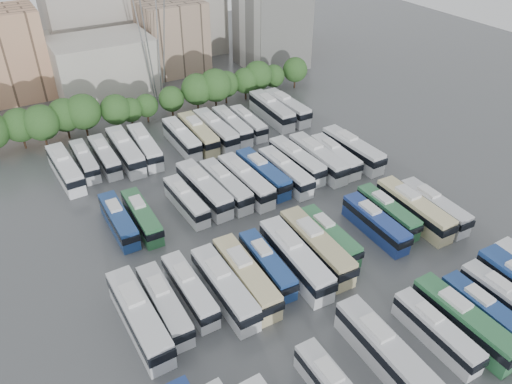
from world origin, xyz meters
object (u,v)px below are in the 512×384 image
bus_r1_s13 (434,206)px  bus_r3_s0 (65,169)px  electricity_pylon (149,10)px  bus_r1_s12 (414,209)px  bus_r3_s7 (198,133)px  bus_r3_s9 (232,125)px  bus_r2_s2 (142,216)px  bus_r3_s3 (125,151)px  bus_r3_s1 (85,160)px  bus_r2_s9 (285,171)px  bus_r3_s12 (271,110)px  bus_r3_s13 (287,107)px  bus_r0_s9 (464,321)px  bus_r2_s12 (335,156)px  bus_r1_s4 (246,276)px  bus_r3_s10 (248,123)px  bus_r0_s10 (487,314)px  bus_r1_s0 (139,317)px  bus_r2_s11 (318,158)px  bus_r3_s6 (182,138)px  apartment_tower (272,10)px  bus_r1_s6 (295,258)px  bus_r1_s1 (164,304)px  bus_r2_s5 (204,189)px  bus_r2_s7 (246,180)px  bus_r2_s4 (186,201)px  bus_r1_s7 (316,246)px  bus_r1_s5 (267,264)px  bus_r2_s13 (352,149)px  bus_r1_s3 (224,287)px  bus_r3_s8 (216,130)px  bus_r0_s8 (437,331)px  bus_r3_s4 (145,146)px  bus_r1_s10 (375,223)px  bus_r2_s1 (119,220)px  bus_r1_s2 (190,290)px  bus_r2_s8 (263,173)px  bus_r0_s11 (507,300)px  bus_r1_s8 (329,235)px

bus_r1_s13 → bus_r3_s0: (-42.82, 35.87, 0.15)m
electricity_pylon → bus_r1_s12: bearing=-73.9°
bus_r3_s7 → bus_r3_s9: (6.70, 0.01, -0.09)m
bus_r2_s2 → bus_r3_s3: (3.54, 18.56, 0.33)m
bus_r3_s1 → bus_r2_s9: bearing=-36.3°
bus_r3_s12 → bus_r3_s13: bus_r3_s12 is taller
bus_r0_s9 → bus_r2_s12: size_ratio=1.08×
bus_r1_s4 → bus_r3_s3: (-3.05, 36.14, 0.08)m
bus_r3_s10 → bus_r0_s10: bearing=-88.6°
bus_r1_s0 → bus_r2_s11: bearing=25.3°
bus_r2_s9 → bus_r3_s6: bearing=116.8°
apartment_tower → bus_r3_s1: size_ratio=2.38×
bus_r1_s6 → electricity_pylon: bearing=88.7°
bus_r1_s1 → bus_r3_s9: bus_r3_s9 is taller
bus_r2_s5 → bus_r2_s7: bearing=-11.7°
bus_r2_s4 → bus_r1_s6: bearing=-73.0°
bus_r1_s6 → bus_r1_s7: (3.57, 0.68, -0.02)m
bus_r1_s5 → bus_r2_s11: (19.98, 17.53, 0.33)m
bus_r2_s4 → bus_r2_s13: 29.89m
bus_r1_s5 → bus_r2_s5: bearing=92.2°
apartment_tower → bus_r3_s3: 54.76m
bus_r1_s3 → bus_r1_s6: bearing=-0.6°
bus_r2_s2 → bus_r3_s8: bus_r3_s8 is taller
bus_r0_s8 → bus_r2_s7: 35.07m
bus_r3_s4 → bus_r3_s6: (6.66, -0.09, -0.07)m
bus_r3_s4 → bus_r1_s4: bearing=-87.6°
bus_r3_s4 → bus_r3_s9: (16.49, -0.16, -0.06)m
bus_r1_s13 → electricity_pylon: bearing=110.0°
bus_r1_s10 → bus_r3_s13: size_ratio=0.89×
bus_r2_s1 → bus_r3_s12: bus_r3_s12 is taller
bus_r1_s5 → bus_r3_s8: bus_r3_s8 is taller
bus_r1_s2 → bus_r2_s13: bus_r2_s13 is taller
bus_r2_s7 → bus_r3_s3: size_ratio=0.97×
bus_r0_s9 → bus_r1_s2: size_ratio=1.12×
electricity_pylon → bus_r1_s7: size_ratio=2.52×
bus_r1_s5 → bus_r3_s4: bus_r3_s4 is taller
bus_r1_s7 → bus_r2_s4: bearing=120.8°
bus_r3_s0 → bus_r2_s8: bearing=-34.9°
bus_r0_s11 → bus_r1_s4: (-23.39, 17.45, 0.21)m
bus_r1_s3 → bus_r1_s6: size_ratio=0.93×
bus_r1_s5 → bus_r1_s12: bearing=0.8°
bus_r1_s8 → bus_r2_s12: (13.30, 16.32, 0.09)m
bus_r1_s2 → bus_r2_s4: 17.92m
bus_r2_s2 → bus_r3_s12: bearing=32.1°
bus_r2_s7 → bus_r3_s4: bus_r2_s7 is taller
bus_r3_s0 → bus_r3_s7: bearing=-1.3°
electricity_pylon → bus_r3_s12: size_ratio=2.49×
bus_r2_s4 → bus_r2_s13: size_ratio=0.83×
bus_r0_s9 → bus_r3_s4: 55.87m
apartment_tower → bus_r1_s6: (-35.78, -64.94, -10.92)m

